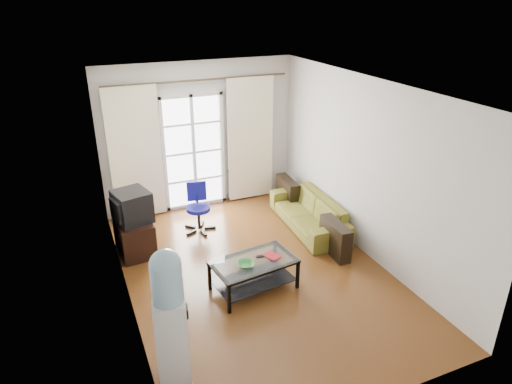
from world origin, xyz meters
TOP-DOWN VIEW (x-y plane):
  - floor at (0.00, 0.00)m, footprint 5.20×5.20m
  - ceiling at (0.00, 0.00)m, footprint 5.20×5.20m
  - wall_back at (0.00, 2.60)m, footprint 3.60×0.02m
  - wall_front at (0.00, -2.60)m, footprint 3.60×0.02m
  - wall_left at (-1.80, 0.00)m, footprint 0.02×5.20m
  - wall_right at (1.80, 0.00)m, footprint 0.02×5.20m
  - french_door at (-0.15, 2.54)m, footprint 1.16×0.06m
  - curtain_rod at (0.00, 2.50)m, footprint 3.30×0.04m
  - curtain_left at (-1.20, 2.48)m, footprint 0.90×0.07m
  - curtain_right at (0.95, 2.48)m, footprint 0.90×0.07m
  - radiator at (0.80, 2.50)m, footprint 0.64×0.12m
  - sofa at (1.40, 0.93)m, footprint 1.94×0.95m
  - coffee_table at (-0.19, -0.37)m, footprint 1.19×0.78m
  - bowl at (-0.34, -0.45)m, footprint 0.36×0.36m
  - book at (0.00, -0.40)m, footprint 0.32×0.34m
  - remote at (-0.04, -0.32)m, footprint 0.18×0.07m
  - tv_stand at (-1.52, 1.26)m, footprint 0.56×0.79m
  - crt_tv at (-1.52, 1.27)m, footprint 0.62×0.63m
  - task_chair at (-0.39, 1.59)m, footprint 0.67×0.67m
  - water_cooler at (-1.57, -1.51)m, footprint 0.38×0.38m

SIDE VIEW (x-z plane):
  - floor at x=0.00m, z-range 0.00..0.00m
  - task_chair at x=-0.39m, z-range -0.17..0.66m
  - sofa at x=1.40m, z-range 0.00..0.54m
  - tv_stand at x=-1.52m, z-range 0.00..0.55m
  - coffee_table at x=-0.19m, z-range 0.07..0.52m
  - radiator at x=0.80m, z-range 0.01..0.65m
  - remote at x=-0.04m, z-range 0.45..0.47m
  - book at x=0.00m, z-range 0.45..0.48m
  - bowl at x=-0.34m, z-range 0.45..0.51m
  - crt_tv at x=-1.52m, z-range 0.55..1.03m
  - water_cooler at x=-1.57m, z-range 0.04..1.62m
  - french_door at x=-0.15m, z-range 0.00..2.15m
  - curtain_left at x=-1.20m, z-range 0.02..2.38m
  - curtain_right at x=0.95m, z-range 0.02..2.38m
  - wall_back at x=0.00m, z-range 0.00..2.70m
  - wall_front at x=0.00m, z-range 0.00..2.70m
  - wall_left at x=-1.80m, z-range 0.00..2.70m
  - wall_right at x=1.80m, z-range 0.00..2.70m
  - curtain_rod at x=0.00m, z-range 2.36..2.40m
  - ceiling at x=0.00m, z-range 2.70..2.70m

